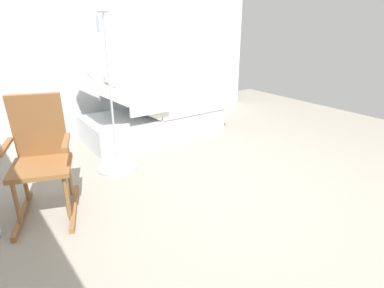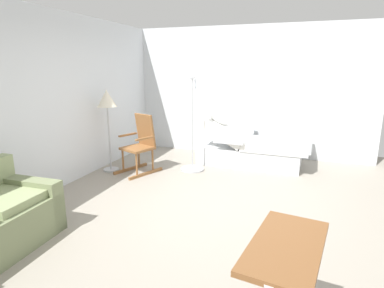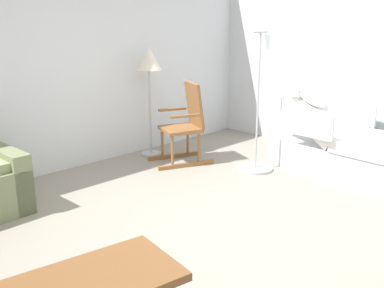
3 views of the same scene
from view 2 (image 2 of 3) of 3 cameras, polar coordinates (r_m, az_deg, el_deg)
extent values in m
plane|color=gray|center=(4.36, 2.86, -11.64)|extent=(7.33, 7.33, 0.00)
cube|color=silver|center=(5.24, -24.17, 6.87)|extent=(6.07, 0.10, 2.70)
cube|color=silver|center=(6.88, 10.19, 9.18)|extent=(0.10, 5.07, 2.70)
cube|color=silver|center=(6.35, 10.27, -1.98)|extent=(0.94, 1.96, 0.35)
cube|color=white|center=(6.22, 14.63, -0.20)|extent=(0.95, 1.19, 0.14)
cube|color=white|center=(6.35, 5.89, 2.62)|extent=(0.94, 0.92, 0.59)
ellipsoid|color=white|center=(6.35, 4.51, 4.80)|extent=(0.36, 0.50, 0.36)
cube|color=silver|center=(5.82, 6.54, 1.36)|extent=(0.06, 0.56, 0.28)
cube|color=silver|center=(6.79, 8.75, 3.04)|extent=(0.06, 0.56, 0.28)
cube|color=silver|center=(6.16, 20.21, 0.31)|extent=(0.95, 0.08, 0.36)
cylinder|color=black|center=(6.24, 2.35, -3.23)|extent=(0.10, 0.10, 0.10)
cylinder|color=black|center=(6.90, 4.31, -1.60)|extent=(0.10, 0.10, 0.10)
cylinder|color=black|center=(5.94, 17.11, -4.72)|extent=(0.10, 0.10, 0.10)
cylinder|color=black|center=(6.63, 17.62, -2.85)|extent=(0.10, 0.10, 0.10)
cube|color=gray|center=(3.97, -30.45, -8.56)|extent=(0.69, 0.67, 0.10)
cube|color=#737D57|center=(4.27, -27.11, -9.36)|extent=(0.21, 0.86, 0.60)
cube|color=brown|center=(6.02, -10.95, -4.36)|extent=(0.72, 0.32, 0.05)
cube|color=brown|center=(5.70, -8.25, -5.28)|extent=(0.72, 0.32, 0.05)
cylinder|color=brown|center=(5.54, -9.93, -3.47)|extent=(0.04, 0.04, 0.40)
cylinder|color=brown|center=(5.83, -12.32, -2.71)|extent=(0.04, 0.04, 0.40)
cylinder|color=brown|center=(5.77, -7.10, -2.68)|extent=(0.04, 0.04, 0.40)
cylinder|color=brown|center=(6.05, -9.54, -1.99)|extent=(0.04, 0.04, 0.40)
cube|color=brown|center=(5.74, -9.81, -0.78)|extent=(0.60, 0.62, 0.04)
cube|color=brown|center=(5.80, -8.40, 2.46)|extent=(0.27, 0.45, 0.60)
cube|color=brown|center=(5.51, -8.54, 1.00)|extent=(0.38, 0.18, 0.03)
cube|color=brown|center=(5.86, -11.48, 1.64)|extent=(0.38, 0.18, 0.03)
cylinder|color=#B2B5BA|center=(6.08, -14.32, -4.47)|extent=(0.28, 0.28, 0.03)
cylinder|color=#B2B5BA|center=(5.93, -14.66, 0.97)|extent=(0.03, 0.03, 1.15)
cone|color=silver|center=(5.82, -15.09, 7.95)|extent=(0.34, 0.34, 0.30)
cube|color=brown|center=(2.07, 16.60, -17.22)|extent=(0.85, 0.51, 0.04)
cylinder|color=#B2B5BA|center=(5.92, 0.07, -4.51)|extent=(0.44, 0.44, 0.03)
cylinder|color=#B2B5BA|center=(5.72, 0.07, 3.52)|extent=(0.02, 0.02, 1.65)
cube|color=#B2B5BA|center=(5.63, 0.07, 11.81)|extent=(0.28, 0.02, 0.02)
cube|color=white|center=(5.75, 0.47, 10.75)|extent=(0.09, 0.04, 0.16)
camera|label=1|loc=(3.84, -38.53, 7.69)|focal=30.88mm
camera|label=3|loc=(1.71, 71.53, 2.93)|focal=41.35mm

